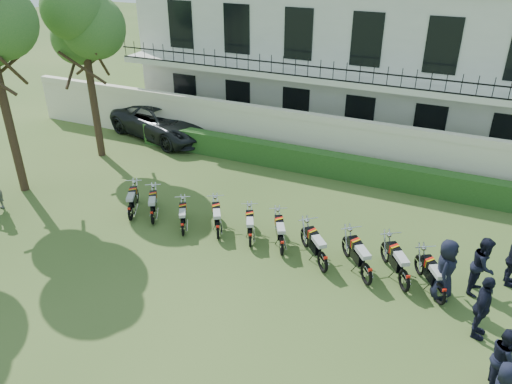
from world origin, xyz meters
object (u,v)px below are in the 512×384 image
motorcycle_3 (218,227)px  motorcycle_6 (323,257)px  motorcycle_0 (130,209)px  suv (163,121)px  officer_1 (505,358)px  tree_west_near (82,20)px  officer_4 (483,266)px  motorcycle_2 (183,225)px  officer_3 (445,269)px  motorcycle_1 (152,213)px  motorcycle_7 (367,269)px  officer_2 (482,307)px  motorcycle_4 (250,235)px  motorcycle_8 (405,276)px  motorcycle_5 (282,242)px  motorcycle_9 (441,289)px

motorcycle_3 → motorcycle_6: motorcycle_6 is taller
motorcycle_0 → suv: 8.10m
suv → officer_1: bearing=-106.1°
tree_west_near → motorcycle_6: 13.67m
tree_west_near → motorcycle_6: tree_west_near is taller
motorcycle_3 → officer_4: (7.99, 0.67, 0.40)m
motorcycle_0 → motorcycle_2: 2.20m
officer_4 → officer_3: bearing=138.2°
motorcycle_1 → motorcycle_2: (1.35, -0.20, -0.03)m
motorcycle_7 → officer_2: (3.02, -0.88, 0.37)m
motorcycle_6 → officer_2: bearing=-53.3°
motorcycle_2 → officer_2: 9.26m
officer_2 → officer_3: (-0.99, 1.23, 0.02)m
motorcycle_4 → motorcycle_2: bearing=162.0°
motorcycle_8 → officer_4: bearing=-8.2°
officer_4 → motorcycle_6: bearing=115.2°
tree_west_near → officer_3: tree_west_near is taller
motorcycle_1 → motorcycle_6: bearing=-32.6°
motorcycle_5 → officer_1: 6.88m
motorcycle_6 → motorcycle_8: bearing=-38.9°
officer_1 → officer_4: size_ratio=0.91×
motorcycle_1 → motorcycle_9: bearing=-32.4°
officer_3 → motorcycle_9: bearing=-178.9°
motorcycle_3 → motorcycle_2: bearing=163.5°
motorcycle_1 → motorcycle_3: bearing=-28.4°
motorcycle_1 → motorcycle_9: 9.55m
officer_2 → motorcycle_7: bearing=79.9°
tree_west_near → officer_4: size_ratio=4.52×
tree_west_near → officer_4: 17.20m
officer_4 → motorcycle_7: bearing=121.6°
motorcycle_3 → motorcycle_4: (1.17, 0.02, -0.02)m
motorcycle_3 → motorcycle_4: size_ratio=0.99×
tree_west_near → motorcycle_7: (13.15, -4.34, -5.36)m
motorcycle_1 → motorcycle_5: bearing=-29.4°
motorcycle_1 → motorcycle_6: size_ratio=0.99×
suv → officer_4: 16.15m
motorcycle_5 → suv: bearing=113.9°
motorcycle_3 → officer_3: 7.07m
motorcycle_0 → motorcycle_8: size_ratio=0.94×
officer_2 → motorcycle_4: bearing=85.8°
motorcycle_7 → motorcycle_9: bearing=-38.2°
tree_west_near → motorcycle_9: size_ratio=4.58×
motorcycle_8 → officer_1: 3.53m
motorcycle_6 → motorcycle_8: size_ratio=0.90×
motorcycle_8 → suv: 14.82m
motorcycle_5 → tree_west_near: bearing=130.8°
motorcycle_3 → officer_2: 8.15m
motorcycle_1 → officer_1: size_ratio=1.01×
motorcycle_3 → officer_2: bearing=-39.9°
officer_3 → suv: bearing=64.9°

